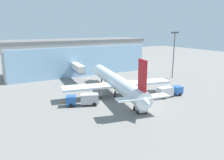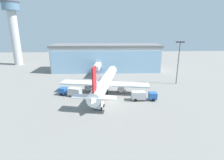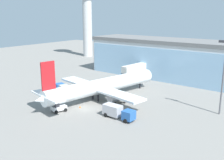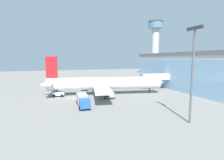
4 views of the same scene
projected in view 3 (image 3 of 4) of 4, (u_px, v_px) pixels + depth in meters
The scene contains 12 objects.
ground at pixel (85, 108), 60.66m from camera, with size 240.00×240.00×0.00m, color gray.
terminal_building at pixel (164, 58), 90.70m from camera, with size 53.61×17.06×13.04m.
jet_bridge at pixel (136, 68), 84.84m from camera, with size 3.61×12.31×5.51m.
control_tower at pixel (87, 13), 131.44m from camera, with size 9.49×9.49×34.93m.
apron_light_mast at pixel (224, 71), 54.89m from camera, with size 3.20×0.40×16.01m.
airplane at pixel (102, 86), 66.83m from camera, with size 28.89×37.35×11.50m.
catering_truck at pixel (63, 89), 71.12m from camera, with size 7.59×4.77×2.65m.
fuel_truck at pixel (118, 112), 54.61m from camera, with size 7.39×2.76×2.65m.
baggage_cart at pixel (120, 101), 64.42m from camera, with size 3.14×3.08×1.50m.
pushback_tug at pixel (58, 107), 58.48m from camera, with size 2.93×3.58×2.30m.
safety_cone_nose at pixel (80, 107), 60.95m from camera, with size 0.36×0.36×0.55m, color orange.
safety_cone_wingtip at pixel (63, 88), 76.03m from camera, with size 0.36×0.36×0.55m, color orange.
Camera 3 is at (39.31, -42.05, 21.21)m, focal length 42.00 mm.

